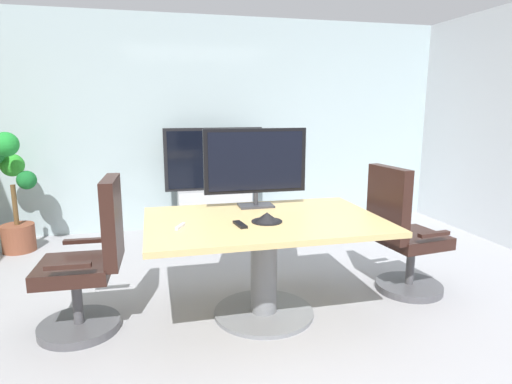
{
  "coord_description": "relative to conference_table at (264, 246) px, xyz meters",
  "views": [
    {
      "loc": [
        -0.83,
        -2.7,
        1.57
      ],
      "look_at": [
        -0.05,
        0.5,
        0.91
      ],
      "focal_mm": 30.18,
      "sensor_mm": 36.0,
      "label": 1
    }
  ],
  "objects": [
    {
      "name": "conference_table",
      "position": [
        0.0,
        0.0,
        0.0
      ],
      "size": [
        1.71,
        1.13,
        0.76
      ],
      "color": "tan",
      "rests_on": "ground"
    },
    {
      "name": "office_chair_right",
      "position": [
        1.24,
        0.12,
        -0.09
      ],
      "size": [
        0.62,
        0.6,
        1.09
      ],
      "rotation": [
        0.0,
        0.0,
        1.69
      ],
      "color": "#4C4C51",
      "rests_on": "ground"
    },
    {
      "name": "office_chair_left",
      "position": [
        -1.24,
        0.07,
        -0.09
      ],
      "size": [
        0.6,
        0.58,
        1.09
      ],
      "rotation": [
        0.0,
        0.0,
        -1.61
      ],
      "color": "#4C4C51",
      "rests_on": "ground"
    },
    {
      "name": "wall_display_unit",
      "position": [
        -0.04,
        2.28,
        -0.11
      ],
      "size": [
        1.2,
        0.36,
        1.31
      ],
      "color": "#B7BABC",
      "rests_on": "ground"
    },
    {
      "name": "remote_control",
      "position": [
        -0.21,
        -0.15,
        0.22
      ],
      "size": [
        0.08,
        0.18,
        0.02
      ],
      "primitive_type": "cube",
      "rotation": [
        0.0,
        0.0,
        0.15
      ],
      "color": "black",
      "rests_on": "conference_table"
    },
    {
      "name": "tv_monitor",
      "position": [
        0.03,
        0.4,
        0.57
      ],
      "size": [
        0.84,
        0.18,
        0.64
      ],
      "color": "#333338",
      "rests_on": "conference_table"
    },
    {
      "name": "conference_phone",
      "position": [
        -0.0,
        -0.1,
        0.24
      ],
      "size": [
        0.22,
        0.22,
        0.07
      ],
      "color": "black",
      "rests_on": "conference_table"
    },
    {
      "name": "potted_plant",
      "position": [
        -2.24,
        2.06,
        0.11
      ],
      "size": [
        0.52,
        0.63,
        1.31
      ],
      "color": "brown",
      "rests_on": "ground"
    },
    {
      "name": "whiteboard_marker",
      "position": [
        -0.61,
        -0.1,
        0.22
      ],
      "size": [
        0.08,
        0.12,
        0.02
      ],
      "primitive_type": "cube",
      "rotation": [
        0.0,
        0.0,
        1.09
      ],
      "color": "silver",
      "rests_on": "conference_table"
    },
    {
      "name": "ground_plane",
      "position": [
        0.05,
        -0.25,
        -0.55
      ],
      "size": [
        7.14,
        7.14,
        0.0
      ],
      "primitive_type": "plane",
      "color": "#99999E"
    },
    {
      "name": "wall_back_glass_partition",
      "position": [
        0.05,
        2.63,
        0.78
      ],
      "size": [
        6.14,
        0.1,
        2.66
      ],
      "primitive_type": "cube",
      "color": "#9EB2B7",
      "rests_on": "ground"
    }
  ]
}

